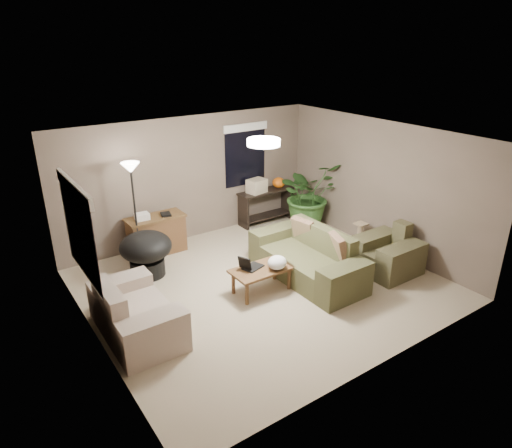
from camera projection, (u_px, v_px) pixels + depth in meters
room_shell at (263, 216)px, 7.25m from camera, size 5.50×5.50×5.50m
main_sofa at (308, 261)px, 7.91m from camera, size 0.95×2.20×0.85m
throw_pillows at (320, 239)px, 7.91m from camera, size 0.37×1.39×0.47m
loveseat at (134, 316)px, 6.35m from camera, size 0.90×1.60×0.85m
armchair at (387, 255)px, 8.10m from camera, size 0.95×1.00×0.85m
coffee_table at (262, 272)px, 7.41m from camera, size 1.00×0.55×0.42m
laptop at (249, 265)px, 7.35m from camera, size 0.43×0.32×0.24m
plastic_bag at (277, 263)px, 7.34m from camera, size 0.39×0.37×0.22m
desk at (157, 235)px, 8.74m from camera, size 1.10×0.50×0.75m
desk_papers at (147, 216)px, 8.49m from camera, size 0.70×0.29×0.12m
console_table at (266, 204)px, 10.18m from camera, size 1.30×0.40×0.75m
pumpkin at (279, 183)px, 10.20m from camera, size 0.37×0.37×0.23m
cardboard_box at (257, 186)px, 9.87m from camera, size 0.44×0.36×0.30m
papasan_chair at (146, 251)px, 7.88m from camera, size 1.09×1.09×0.80m
floor_lamp at (132, 180)px, 7.88m from camera, size 0.32×0.32×1.91m
ceiling_fixture at (264, 142)px, 6.80m from camera, size 0.50×0.50×0.10m
houseplant at (308, 201)px, 9.93m from camera, size 1.31×1.46×1.14m
cat_scratching_post at (360, 236)px, 9.06m from camera, size 0.32×0.32×0.50m
window_left at (77, 215)px, 5.84m from camera, size 0.05×1.56×1.33m
window_back at (245, 144)px, 9.61m from camera, size 1.06×0.05×1.33m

